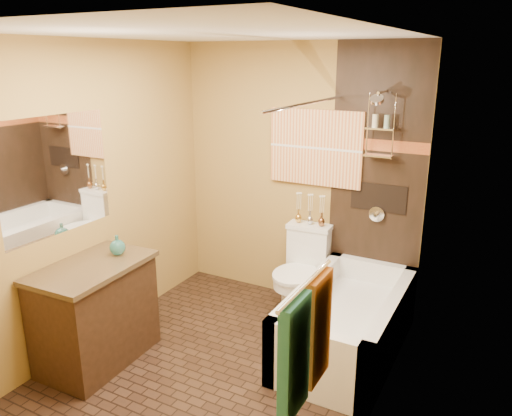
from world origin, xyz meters
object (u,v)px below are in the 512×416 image
Objects in this scene: toilet at (301,271)px; vanity at (96,313)px; bathtub at (347,327)px; sunset_painting at (316,148)px.

vanity is at bearing -129.82° from toilet.
bathtub is 2.03m from vanity.
vanity is (-1.11, -1.78, -1.13)m from sunset_painting.
bathtub is 0.79m from toilet.
bathtub is at bearing -49.79° from sunset_painting.
sunset_painting is 1.09× the size of toilet.
bathtub is 1.82× the size of toilet.
toilet is at bearing 51.50° from vanity.
bathtub is at bearing -40.03° from toilet.
sunset_painting is 0.60× the size of bathtub.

